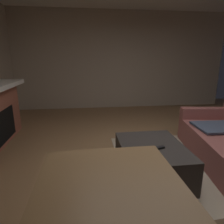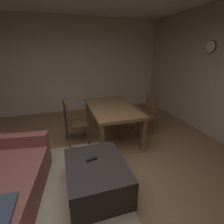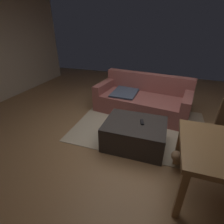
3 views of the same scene
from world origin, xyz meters
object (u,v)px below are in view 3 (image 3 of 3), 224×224
object	(u,v)px
ottoman_coffee_table	(135,134)
tv_remote	(142,122)
couch	(142,100)
small_dog	(183,156)

from	to	relation	value
ottoman_coffee_table	tv_remote	size ratio (longest dim) A/B	6.32
couch	tv_remote	bearing A→B (deg)	-81.47
tv_remote	small_dog	world-z (taller)	tv_remote
tv_remote	couch	bearing A→B (deg)	83.26
couch	small_dog	distance (m)	1.81
couch	tv_remote	size ratio (longest dim) A/B	13.99
couch	ottoman_coffee_table	distance (m)	1.34
couch	tv_remote	distance (m)	1.32
ottoman_coffee_table	small_dog	bearing A→B (deg)	-17.22
couch	tv_remote	xyz separation A→B (m)	(0.19, -1.30, 0.15)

